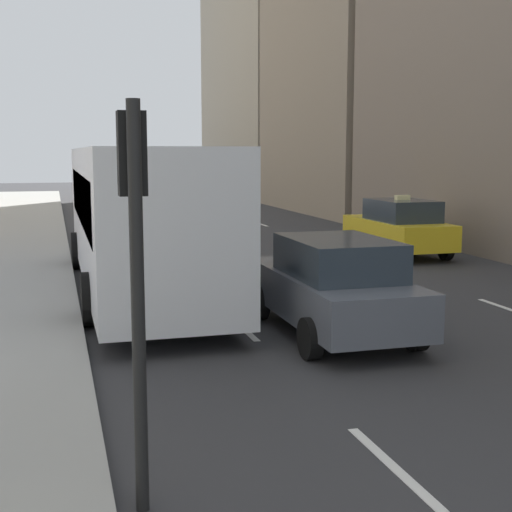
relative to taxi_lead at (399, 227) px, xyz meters
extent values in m
cube|color=white|center=(-7.00, -13.61, -0.87)|extent=(0.12, 2.00, 0.01)
cube|color=white|center=(-7.00, -7.61, -0.87)|extent=(0.12, 2.00, 0.01)
cube|color=white|center=(-7.00, -1.61, -0.87)|extent=(0.12, 2.00, 0.01)
cube|color=white|center=(-7.00, 4.39, -0.87)|extent=(0.12, 2.00, 0.01)
cube|color=white|center=(-7.00, 10.39, -0.87)|extent=(0.12, 2.00, 0.01)
cube|color=white|center=(-7.00, 16.39, -0.87)|extent=(0.12, 2.00, 0.01)
cube|color=white|center=(-7.00, 22.39, -0.87)|extent=(0.12, 2.00, 0.01)
cube|color=white|center=(-7.00, 28.39, -0.87)|extent=(0.12, 2.00, 0.01)
cube|color=white|center=(-4.20, -7.61, -0.87)|extent=(0.12, 2.00, 0.01)
cube|color=white|center=(-4.20, -1.61, -0.87)|extent=(0.12, 2.00, 0.01)
cube|color=white|center=(-4.20, 4.39, -0.87)|extent=(0.12, 2.00, 0.01)
cube|color=white|center=(-4.20, 10.39, -0.87)|extent=(0.12, 2.00, 0.01)
cube|color=white|center=(-4.20, 16.39, -0.87)|extent=(0.12, 2.00, 0.01)
cube|color=white|center=(-4.20, 22.39, -0.87)|extent=(0.12, 2.00, 0.01)
cube|color=white|center=(-4.20, 28.39, -0.87)|extent=(0.12, 2.00, 0.01)
cube|color=white|center=(-1.40, -7.61, -0.87)|extent=(0.12, 2.00, 0.01)
cube|color=white|center=(-1.40, -1.61, -0.87)|extent=(0.12, 2.00, 0.01)
cube|color=white|center=(-1.40, 4.39, -0.87)|extent=(0.12, 2.00, 0.01)
cube|color=white|center=(-1.40, 10.39, -0.87)|extent=(0.12, 2.00, 0.01)
cube|color=white|center=(-1.40, 16.39, -0.87)|extent=(0.12, 2.00, 0.01)
cube|color=white|center=(-1.40, 22.39, -0.87)|extent=(0.12, 2.00, 0.01)
cube|color=white|center=(-1.40, 28.39, -0.87)|extent=(0.12, 2.00, 0.01)
cube|color=gray|center=(5.20, 16.25, 6.13)|extent=(6.00, 13.62, 14.03)
cube|color=#A89E89|center=(5.20, 32.15, 12.66)|extent=(6.00, 17.46, 27.07)
cube|color=yellow|center=(0.00, 0.07, -0.17)|extent=(1.80, 4.40, 0.76)
cube|color=#28333D|center=(0.00, -0.19, 0.53)|extent=(1.58, 2.29, 0.64)
cube|color=#F2E599|center=(0.00, -0.19, 0.92)|extent=(0.44, 0.20, 0.14)
cylinder|color=black|center=(-0.90, 1.43, -0.55)|extent=(0.22, 0.66, 0.66)
cylinder|color=black|center=(0.90, 1.43, -0.55)|extent=(0.22, 0.66, 0.66)
cylinder|color=black|center=(-0.90, -1.29, -0.55)|extent=(0.22, 0.66, 0.66)
cylinder|color=black|center=(0.90, -1.29, -0.55)|extent=(0.22, 0.66, 0.66)
cube|color=#565B66|center=(-5.60, -8.44, -0.18)|extent=(1.80, 4.49, 0.75)
cube|color=#28333D|center=(-5.60, -8.71, 0.52)|extent=(1.58, 2.34, 0.64)
cylinder|color=black|center=(-6.50, -7.05, -0.55)|extent=(0.22, 0.66, 0.66)
cylinder|color=black|center=(-4.70, -7.05, -0.55)|extent=(0.22, 0.66, 0.66)
cylinder|color=black|center=(-6.50, -9.83, -0.55)|extent=(0.22, 0.66, 0.66)
cylinder|color=black|center=(-4.70, -9.83, -0.55)|extent=(0.22, 0.66, 0.66)
cube|color=silver|center=(-8.40, -3.52, 0.92)|extent=(2.50, 11.60, 2.90)
cube|color=#28333D|center=(-8.40, 2.23, 1.27)|extent=(2.30, 0.12, 1.40)
cube|color=#28333D|center=(-9.61, -3.52, 1.27)|extent=(0.08, 9.86, 1.10)
cube|color=yellow|center=(-8.40, 2.23, 2.17)|extent=(1.50, 0.10, 0.36)
cylinder|color=black|center=(-9.65, 0.08, -0.38)|extent=(0.30, 1.00, 1.00)
cylinder|color=black|center=(-7.15, 0.08, -0.38)|extent=(0.30, 1.00, 1.00)
cylinder|color=black|center=(-9.65, -6.71, -0.38)|extent=(0.30, 1.00, 1.00)
cylinder|color=black|center=(-7.15, -6.71, -0.38)|extent=(0.30, 1.00, 1.00)
cylinder|color=black|center=(-9.55, -13.81, 0.92)|extent=(0.12, 0.12, 3.60)
cube|color=black|center=(-9.55, -13.63, 2.27)|extent=(0.24, 0.20, 0.72)
sphere|color=red|center=(-9.55, -13.52, 2.50)|extent=(0.14, 0.14, 0.14)
sphere|color=#4C3F14|center=(-9.55, -13.52, 2.27)|extent=(0.14, 0.14, 0.14)
sphere|color=#198C2D|center=(-9.55, -13.52, 2.04)|extent=(0.14, 0.14, 0.14)
camera|label=1|loc=(-10.21, -19.83, 2.28)|focal=50.00mm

